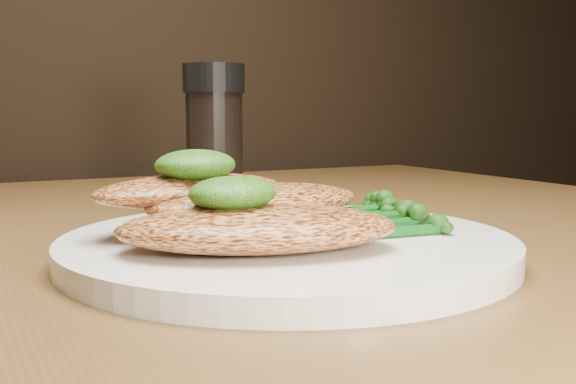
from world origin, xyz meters
TOP-DOWN VIEW (x-y plane):
  - plate at (0.11, 0.90)m, footprint 0.28×0.28m
  - chicken_front at (0.07, 0.87)m, footprint 0.17×0.13m
  - chicken_mid at (0.09, 0.92)m, footprint 0.15×0.08m
  - chicken_back at (0.06, 0.94)m, footprint 0.14×0.09m
  - pesto_front at (0.06, 0.88)m, footprint 0.06×0.06m
  - pesto_back at (0.06, 0.93)m, footprint 0.06×0.06m
  - broccolini_bundle at (0.15, 0.90)m, footprint 0.15×0.13m
  - pepper_grinder at (0.14, 1.09)m, footprint 0.06×0.06m

SIDE VIEW (x-z plane):
  - plate at x=0.11m, z-range 0.75..0.76m
  - broccolini_bundle at x=0.15m, z-range 0.76..0.78m
  - chicken_front at x=0.07m, z-range 0.76..0.79m
  - chicken_mid at x=0.09m, z-range 0.77..0.80m
  - chicken_back at x=0.06m, z-range 0.78..0.80m
  - pesto_front at x=0.06m, z-range 0.79..0.81m
  - pesto_back at x=0.06m, z-range 0.80..0.82m
  - pepper_grinder at x=0.14m, z-range 0.75..0.88m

